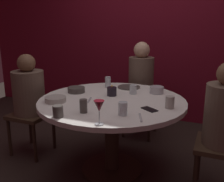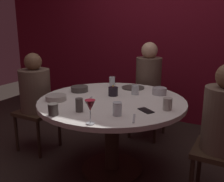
{
  "view_description": "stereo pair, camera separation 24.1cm",
  "coord_description": "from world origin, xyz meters",
  "views": [
    {
      "loc": [
        0.9,
        -2.15,
        1.44
      ],
      "look_at": [
        0.0,
        0.0,
        0.82
      ],
      "focal_mm": 41.8,
      "sensor_mm": 36.0,
      "label": 1
    },
    {
      "loc": [
        1.12,
        -2.04,
        1.44
      ],
      "look_at": [
        0.0,
        0.0,
        0.82
      ],
      "focal_mm": 41.8,
      "sensor_mm": 36.0,
      "label": 2
    }
  ],
  "objects": [
    {
      "name": "seated_diner_left",
      "position": [
        -0.97,
        0.0,
        0.7
      ],
      "size": [
        0.4,
        0.4,
        1.12
      ],
      "rotation": [
        0.0,
        0.0,
        6.28
      ],
      "color": "#3F2D1E",
      "rests_on": "ground"
    },
    {
      "name": "wine_glass",
      "position": [
        0.16,
        -0.6,
        0.87
      ],
      "size": [
        0.08,
        0.08,
        0.18
      ],
      "color": "silver",
      "rests_on": "dining_table"
    },
    {
      "name": "seated_diner_back",
      "position": [
        0.0,
        0.94,
        0.74
      ],
      "size": [
        0.4,
        0.4,
        1.21
      ],
      "rotation": [
        0.0,
        0.0,
        4.71
      ],
      "color": "#3F2D1E",
      "rests_on": "ground"
    },
    {
      "name": "cup_by_right_diner",
      "position": [
        0.24,
        -0.36,
        0.79
      ],
      "size": [
        0.07,
        0.07,
        0.1
      ],
      "primitive_type": "cylinder",
      "color": "silver",
      "rests_on": "dining_table"
    },
    {
      "name": "bowl_small_white",
      "position": [
        -0.43,
        0.09,
        0.77
      ],
      "size": [
        0.18,
        0.18,
        0.05
      ],
      "primitive_type": "cylinder",
      "color": "#4C4742",
      "rests_on": "dining_table"
    },
    {
      "name": "cup_near_candle",
      "position": [
        0.12,
        0.26,
        0.79
      ],
      "size": [
        0.07,
        0.07,
        0.09
      ],
      "primitive_type": "cylinder",
      "color": "silver",
      "rests_on": "dining_table"
    },
    {
      "name": "seated_diner_right",
      "position": [
        0.97,
        0.0,
        0.71
      ],
      "size": [
        0.4,
        0.4,
        1.15
      ],
      "rotation": [
        0.0,
        0.0,
        3.14
      ],
      "color": "#3F2D1E",
      "rests_on": "ground"
    },
    {
      "name": "ground_plane",
      "position": [
        0.0,
        0.0,
        0.0
      ],
      "size": [
        8.0,
        8.0,
        0.0
      ],
      "primitive_type": "plane",
      "color": "#2D231E"
    },
    {
      "name": "bowl_salad_center",
      "position": [
        -0.44,
        -0.27,
        0.76
      ],
      "size": [
        0.19,
        0.19,
        0.05
      ],
      "primitive_type": "cylinder",
      "color": "#B2ADA3",
      "rests_on": "dining_table"
    },
    {
      "name": "cup_far_edge",
      "position": [
        -0.07,
        -0.43,
        0.8
      ],
      "size": [
        0.06,
        0.06,
        0.11
      ],
      "primitive_type": "cylinder",
      "color": "#4C4742",
      "rests_on": "dining_table"
    },
    {
      "name": "candle_holder",
      "position": [
        -0.05,
        0.11,
        0.78
      ],
      "size": [
        0.09,
        0.09,
        0.11
      ],
      "color": "black",
      "rests_on": "dining_table"
    },
    {
      "name": "dinner_plate",
      "position": [
        -0.0,
        0.48,
        0.75
      ],
      "size": [
        0.24,
        0.24,
        0.01
      ],
      "primitive_type": "cylinder",
      "color": "#4C4742",
      "rests_on": "dining_table"
    },
    {
      "name": "cell_phone",
      "position": [
        0.4,
        -0.16,
        0.74
      ],
      "size": [
        0.16,
        0.14,
        0.01
      ],
      "primitive_type": "cube",
      "rotation": [
        0.0,
        0.0,
        4.13
      ],
      "color": "black",
      "rests_on": "dining_table"
    },
    {
      "name": "cup_beside_wine",
      "position": [
        -0.22,
        0.4,
        0.8
      ],
      "size": [
        0.06,
        0.06,
        0.12
      ],
      "primitive_type": "cylinder",
      "color": "silver",
      "rests_on": "dining_table"
    },
    {
      "name": "back_wall",
      "position": [
        0.0,
        1.69,
        1.3
      ],
      "size": [
        6.0,
        0.1,
        2.6
      ],
      "primitive_type": "cube",
      "color": "maroon",
      "rests_on": "ground"
    },
    {
      "name": "cup_center_front",
      "position": [
        -0.2,
        -0.59,
        0.79
      ],
      "size": [
        0.08,
        0.08,
        0.09
      ],
      "primitive_type": "cylinder",
      "color": "#4C4742",
      "rests_on": "dining_table"
    },
    {
      "name": "cup_by_left_diner",
      "position": [
        0.54,
        -0.05,
        0.79
      ],
      "size": [
        0.08,
        0.08,
        0.1
      ],
      "primitive_type": "cylinder",
      "color": "#B2ADA3",
      "rests_on": "dining_table"
    },
    {
      "name": "knife_near_plate",
      "position": [
        -0.18,
        -0.11,
        0.74
      ],
      "size": [
        0.07,
        0.18,
        0.01
      ],
      "primitive_type": "cube",
      "rotation": [
        0.0,
        0.0,
        0.29
      ],
      "color": "#B7B7BC",
      "rests_on": "dining_table"
    },
    {
      "name": "dining_table",
      "position": [
        0.0,
        0.0,
        0.59
      ],
      "size": [
        1.37,
        1.37,
        0.74
      ],
      "color": "white",
      "rests_on": "ground"
    },
    {
      "name": "fork_near_plate",
      "position": [
        0.39,
        -0.37,
        0.74
      ],
      "size": [
        0.08,
        0.17,
        0.01
      ],
      "primitive_type": "cube",
      "rotation": [
        0.0,
        0.0,
        0.37
      ],
      "color": "#B7B7BC",
      "rests_on": "dining_table"
    },
    {
      "name": "bowl_serving_large",
      "position": [
        0.33,
        0.38,
        0.77
      ],
      "size": [
        0.14,
        0.14,
        0.07
      ],
      "primitive_type": "cylinder",
      "color": "#B7B7BC",
      "rests_on": "dining_table"
    }
  ]
}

